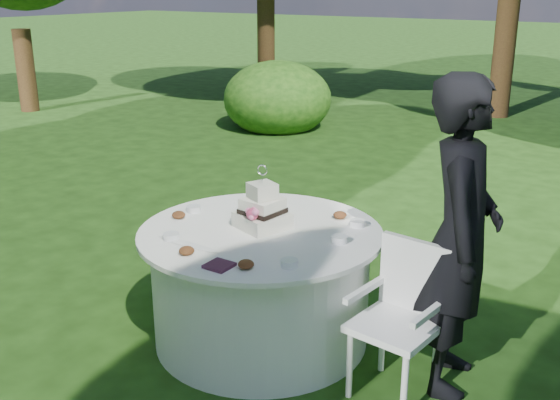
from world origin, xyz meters
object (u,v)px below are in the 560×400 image
(napkins, at_px, (219,265))
(chair, at_px, (403,308))
(cake, at_px, (262,211))
(table, at_px, (261,285))
(guest, at_px, (460,237))

(napkins, relative_size, chair, 0.16)
(cake, distance_m, chair, 1.08)
(table, bearing_deg, cake, 108.30)
(guest, distance_m, cake, 1.24)
(napkins, distance_m, chair, 1.06)
(napkins, relative_size, table, 0.09)
(napkins, xyz_separation_m, cake, (-0.15, 0.63, 0.10))
(guest, height_order, table, guest)
(guest, xyz_separation_m, cake, (-1.23, -0.18, -0.03))
(guest, height_order, cake, guest)
(napkins, xyz_separation_m, guest, (1.08, 0.81, 0.14))
(table, xyz_separation_m, cake, (-0.01, 0.04, 0.50))
(chair, bearing_deg, table, 178.33)
(table, distance_m, chair, 1.01)
(guest, relative_size, chair, 2.04)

